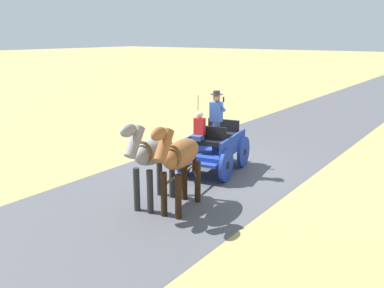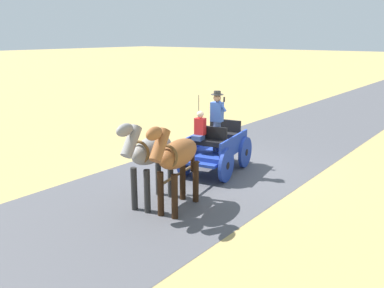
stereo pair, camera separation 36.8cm
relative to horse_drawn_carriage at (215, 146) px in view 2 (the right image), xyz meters
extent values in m
plane|color=tan|center=(0.07, -0.36, -0.82)|extent=(200.00, 200.00, 0.00)
cube|color=#4C4C51|center=(0.07, -0.36, -0.81)|extent=(5.34, 160.00, 0.01)
cube|color=#1E3899|center=(0.02, -0.08, -0.16)|extent=(1.58, 2.38, 0.12)
cube|color=#1E3899|center=(-0.54, -0.19, 0.12)|extent=(0.44, 2.07, 0.44)
cube|color=#1E3899|center=(0.58, 0.02, 0.12)|extent=(0.44, 2.07, 0.44)
cube|color=#1E3899|center=(-0.21, 1.12, -0.26)|extent=(1.11, 0.43, 0.08)
cube|color=#1E3899|center=(0.24, -1.26, -0.34)|extent=(0.74, 0.33, 0.06)
cube|color=black|center=(-0.09, 0.51, 0.22)|extent=(1.07, 0.54, 0.14)
cube|color=black|center=(-0.06, 0.34, 0.44)|extent=(1.02, 0.27, 0.44)
cube|color=black|center=(0.11, -0.57, 0.22)|extent=(1.07, 0.54, 0.14)
cube|color=black|center=(0.14, -0.75, 0.44)|extent=(1.02, 0.27, 0.44)
cylinder|color=#1E3899|center=(-0.76, 0.56, -0.34)|extent=(0.27, 0.96, 0.96)
cylinder|color=black|center=(-0.76, 0.56, -0.34)|extent=(0.16, 0.23, 0.21)
cylinder|color=#1E3899|center=(0.52, 0.79, -0.34)|extent=(0.27, 0.96, 0.96)
cylinder|color=black|center=(0.52, 0.79, -0.34)|extent=(0.16, 0.23, 0.21)
cylinder|color=#1E3899|center=(-0.48, -0.96, -0.34)|extent=(0.27, 0.96, 0.96)
cylinder|color=black|center=(-0.48, -0.96, -0.34)|extent=(0.16, 0.23, 0.21)
cylinder|color=#1E3899|center=(0.80, -0.72, -0.34)|extent=(0.27, 0.96, 0.96)
cylinder|color=black|center=(0.80, -0.72, -0.34)|extent=(0.16, 0.23, 0.21)
cylinder|color=brown|center=(-0.39, 2.08, -0.21)|extent=(0.44, 1.98, 0.07)
cylinder|color=black|center=(0.20, 0.57, 0.92)|extent=(0.02, 0.02, 1.30)
cylinder|color=#384C7F|center=(-0.19, 0.22, 0.35)|extent=(0.22, 0.22, 0.90)
cube|color=#2D4C99|center=(-0.19, 0.22, 1.08)|extent=(0.37, 0.28, 0.56)
sphere|color=#9E7051|center=(-0.19, 0.22, 1.48)|extent=(0.22, 0.22, 0.22)
cylinder|color=black|center=(-0.19, 0.22, 1.58)|extent=(0.36, 0.36, 0.01)
cylinder|color=black|center=(-0.19, 0.22, 1.63)|extent=(0.20, 0.20, 0.10)
cylinder|color=#2D4C99|center=(-0.37, 0.22, 1.26)|extent=(0.27, 0.13, 0.32)
cube|color=black|center=(-0.44, 0.23, 1.46)|extent=(0.03, 0.07, 0.14)
cube|color=#384C7F|center=(0.13, 0.68, 0.36)|extent=(0.33, 0.37, 0.14)
cube|color=red|center=(0.15, 0.56, 0.67)|extent=(0.33, 0.25, 0.48)
sphere|color=beige|center=(0.15, 0.56, 1.02)|extent=(0.20, 0.20, 0.20)
ellipsoid|color=brown|center=(-0.89, 2.80, 0.55)|extent=(0.86, 1.64, 0.64)
cylinder|color=black|center=(-1.18, 3.30, -0.29)|extent=(0.15, 0.15, 1.05)
cylinder|color=black|center=(-0.82, 3.37, -0.29)|extent=(0.15, 0.15, 1.05)
cylinder|color=black|center=(-0.96, 2.23, -0.29)|extent=(0.15, 0.15, 1.05)
cylinder|color=black|center=(-0.60, 2.30, -0.29)|extent=(0.15, 0.15, 1.05)
cylinder|color=brown|center=(-1.06, 3.63, 0.95)|extent=(0.38, 0.69, 0.73)
ellipsoid|color=brown|center=(-1.10, 3.84, 1.26)|extent=(0.32, 0.57, 0.28)
cube|color=black|center=(-1.05, 3.61, 0.99)|extent=(0.16, 0.50, 0.56)
cylinder|color=black|center=(-0.74, 2.07, 0.25)|extent=(0.11, 0.11, 0.70)
torus|color=brown|center=(-1.00, 3.34, 0.63)|extent=(0.55, 0.18, 0.55)
ellipsoid|color=gray|center=(-0.18, 2.93, 0.55)|extent=(0.84, 1.64, 0.64)
cylinder|color=#272726|center=(-0.46, 3.44, -0.29)|extent=(0.15, 0.15, 1.05)
cylinder|color=#272726|center=(-0.10, 3.50, -0.29)|extent=(0.15, 0.15, 1.05)
cylinder|color=#272726|center=(-0.25, 2.36, -0.29)|extent=(0.15, 0.15, 1.05)
cylinder|color=#272726|center=(0.10, 2.43, -0.29)|extent=(0.15, 0.15, 1.05)
cylinder|color=gray|center=(-0.33, 3.76, 0.95)|extent=(0.38, 0.69, 0.73)
ellipsoid|color=gray|center=(-0.38, 3.98, 1.26)|extent=(0.32, 0.57, 0.28)
cube|color=#272726|center=(-0.33, 3.74, 0.99)|extent=(0.15, 0.50, 0.56)
cylinder|color=#272726|center=(-0.04, 2.21, 0.25)|extent=(0.11, 0.11, 0.70)
torus|color=brown|center=(-0.28, 3.47, 0.63)|extent=(0.55, 0.17, 0.55)
camera|label=1|loc=(-6.50, 10.15, 3.23)|focal=38.81mm
camera|label=2|loc=(-6.80, 9.93, 3.23)|focal=38.81mm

